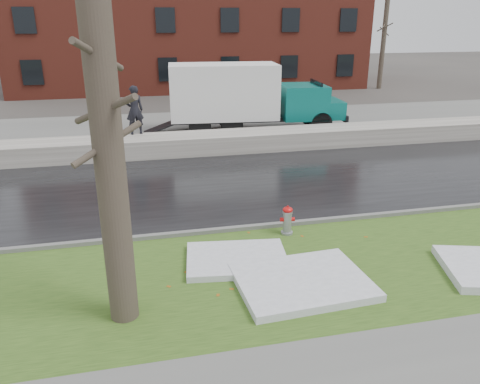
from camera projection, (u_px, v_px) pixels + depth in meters
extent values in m
plane|color=#47423D|center=(259.00, 248.00, 11.10)|extent=(120.00, 120.00, 0.00)
cube|color=#294617|center=(275.00, 273.00, 9.95)|extent=(60.00, 4.50, 0.04)
cube|color=black|center=(224.00, 185.00, 15.21)|extent=(60.00, 7.00, 0.03)
cube|color=slate|center=(191.00, 129.00, 22.98)|extent=(60.00, 9.00, 0.03)
cube|color=slate|center=(249.00, 228.00, 11.99)|extent=(60.00, 0.15, 0.14)
cube|color=#BBB5AB|center=(204.00, 143.00, 18.92)|extent=(60.00, 1.60, 0.75)
cube|color=maroon|center=(188.00, 20.00, 37.19)|extent=(26.00, 12.00, 10.00)
cylinder|color=brown|center=(81.00, 47.00, 32.50)|extent=(0.36, 0.36, 6.50)
cylinder|color=brown|center=(79.00, 33.00, 32.17)|extent=(0.84, 1.62, 0.73)
cylinder|color=brown|center=(77.00, 19.00, 31.85)|extent=(1.08, 1.26, 0.66)
cylinder|color=brown|center=(80.00, 42.00, 32.38)|extent=(1.40, 0.61, 0.63)
cylinder|color=brown|center=(383.00, 45.00, 35.20)|extent=(0.36, 0.36, 6.50)
cylinder|color=brown|center=(384.00, 31.00, 34.87)|extent=(0.84, 1.62, 0.73)
cylinder|color=brown|center=(386.00, 19.00, 34.56)|extent=(1.08, 1.26, 0.66)
cylinder|color=brown|center=(384.00, 40.00, 35.08)|extent=(1.40, 0.61, 0.63)
cylinder|color=gray|center=(287.00, 222.00, 11.63)|extent=(0.24, 0.24, 0.65)
ellipsoid|color=red|center=(288.00, 210.00, 11.52)|extent=(0.28, 0.28, 0.15)
cylinder|color=red|center=(288.00, 207.00, 11.49)|extent=(0.05, 0.05, 0.05)
cylinder|color=red|center=(282.00, 220.00, 11.60)|extent=(0.11, 0.11, 0.10)
cylinder|color=red|center=(293.00, 219.00, 11.62)|extent=(0.11, 0.11, 0.10)
cylinder|color=gray|center=(286.00, 217.00, 11.73)|extent=(0.14, 0.11, 0.13)
cylinder|color=brown|center=(108.00, 149.00, 7.42)|extent=(0.61, 0.61, 6.26)
cylinder|color=brown|center=(104.00, 110.00, 7.21)|extent=(1.07, 1.26, 0.65)
cylinder|color=brown|center=(99.00, 56.00, 6.92)|extent=(0.69, 1.29, 0.59)
cylinder|color=brown|center=(108.00, 144.00, 7.39)|extent=(1.13, 0.83, 0.56)
cube|color=black|center=(249.00, 119.00, 22.38)|extent=(7.39, 1.54, 0.20)
cube|color=silver|center=(223.00, 91.00, 21.76)|extent=(5.13, 2.71, 2.48)
cube|color=#0B6A63|center=(302.00, 101.00, 22.44)|extent=(2.29, 2.37, 1.56)
cube|color=#0B6A63|center=(329.00, 108.00, 22.74)|extent=(1.27, 2.10, 0.83)
cube|color=black|center=(316.00, 89.00, 22.33)|extent=(0.23, 1.83, 0.83)
cube|color=black|center=(160.00, 128.00, 21.94)|extent=(1.66, 1.23, 0.62)
cylinder|color=black|center=(321.00, 123.00, 21.94)|extent=(1.03, 0.36, 1.01)
cylinder|color=black|center=(310.00, 115.00, 23.72)|extent=(1.03, 0.36, 1.01)
cylinder|color=black|center=(232.00, 126.00, 21.40)|extent=(1.03, 0.36, 1.01)
cylinder|color=black|center=(227.00, 117.00, 23.19)|extent=(1.03, 0.36, 1.01)
cylinder|color=black|center=(200.00, 127.00, 21.21)|extent=(1.03, 0.36, 1.01)
cylinder|color=black|center=(198.00, 118.00, 23.00)|extent=(1.03, 0.36, 1.01)
imported|color=black|center=(134.00, 110.00, 18.45)|extent=(0.79, 0.61, 1.93)
cube|color=silver|center=(302.00, 282.00, 9.44)|extent=(2.71, 2.14, 0.16)
cube|color=silver|center=(237.00, 259.00, 10.35)|extent=(2.39, 1.87, 0.14)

